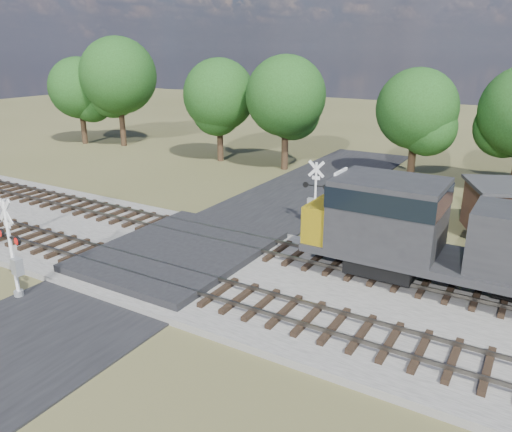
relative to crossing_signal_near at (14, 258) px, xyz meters
The scene contains 10 objects.
ground 6.98m from the crossing_signal_near, 62.42° to the left, with size 160.00×160.00×0.00m, color #464625.
ballast_bed 14.73m from the crossing_signal_near, 26.27° to the left, with size 140.00×10.00×0.30m, color gray.
road 6.97m from the crossing_signal_near, 62.42° to the left, with size 7.00×60.00×0.08m, color black.
crossing_panel 7.34m from the crossing_signal_near, 64.26° to the left, with size 7.00×9.00×0.62m, color #262628.
track_near 7.53m from the crossing_signal_near, 32.49° to the left, with size 140.00×2.60×0.33m.
track_far 11.02m from the crossing_signal_near, 55.18° to the left, with size 140.00×2.60×0.33m.
crossing_signal_near is the anchor object (origin of this frame).
crossing_signal_far 15.70m from the crossing_signal_near, 65.18° to the left, with size 1.53×0.34×3.80m.
equipment_shed 24.52m from the crossing_signal_near, 48.64° to the left, with size 5.40×5.40×2.80m.
treeline 28.86m from the crossing_signal_near, 67.75° to the left, with size 80.35×9.68×10.83m.
Camera 1 is at (14.53, -16.72, 9.76)m, focal length 35.00 mm.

